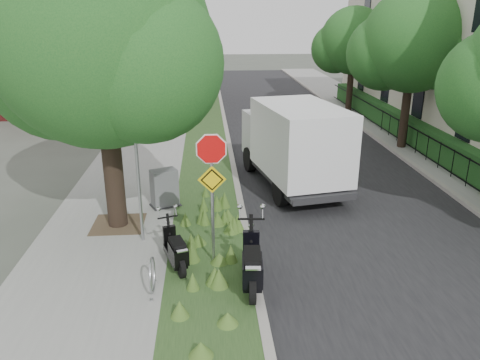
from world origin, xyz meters
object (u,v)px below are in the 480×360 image
at_px(scooter_near, 176,254).
at_px(scooter_far, 252,270).
at_px(box_truck, 294,141).
at_px(utility_cabinet, 165,189).
at_px(sign_assembly, 212,173).

bearing_deg(scooter_near, scooter_far, -30.78).
xyz_separation_m(scooter_far, box_truck, (2.03, 6.45, 1.02)).
bearing_deg(utility_cabinet, box_truck, 22.03).
distance_m(sign_assembly, utility_cabinet, 4.10).
relative_size(sign_assembly, box_truck, 0.56).
bearing_deg(utility_cabinet, sign_assembly, -68.08).
distance_m(box_truck, utility_cabinet, 4.64).
bearing_deg(utility_cabinet, scooter_near, -81.63).
xyz_separation_m(sign_assembly, scooter_far, (0.78, -1.26, -1.74)).
relative_size(scooter_far, utility_cabinet, 1.77).
relative_size(scooter_near, utility_cabinet, 1.39).
height_order(sign_assembly, utility_cabinet, sign_assembly).
xyz_separation_m(scooter_near, box_truck, (3.66, 5.48, 1.11)).
height_order(scooter_far, box_truck, box_truck).
relative_size(sign_assembly, utility_cabinet, 2.83).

